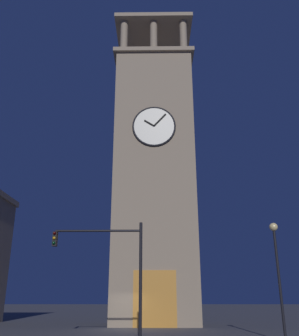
% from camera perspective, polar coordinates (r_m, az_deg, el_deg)
% --- Properties ---
extents(ground_plane, '(200.00, 200.00, 0.00)m').
position_cam_1_polar(ground_plane, '(27.54, -3.72, -23.35)').
color(ground_plane, '#4C4C51').
extents(clocktower, '(7.46, 6.63, 30.44)m').
position_cam_1_polar(clocktower, '(33.72, 0.73, -1.26)').
color(clocktower, gray).
rests_on(clocktower, ground_plane).
extents(traffic_signal_near, '(4.67, 0.41, 5.79)m').
position_cam_1_polar(traffic_signal_near, '(19.78, -5.92, -13.56)').
color(traffic_signal_near, black).
rests_on(traffic_signal_near, ground_plane).
extents(street_lamp, '(0.44, 0.44, 5.87)m').
position_cam_1_polar(street_lamp, '(21.26, 18.80, -12.83)').
color(street_lamp, black).
rests_on(street_lamp, ground_plane).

